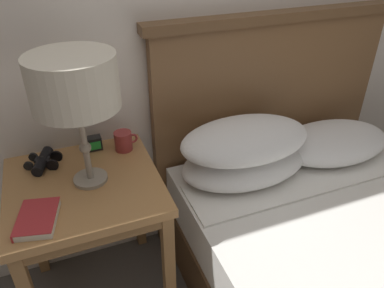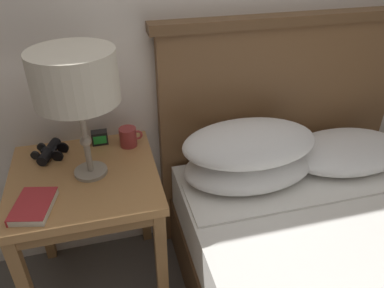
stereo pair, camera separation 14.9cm
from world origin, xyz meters
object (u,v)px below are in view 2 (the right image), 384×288
(alarm_clock, at_px, (100,138))
(binoculars_pair, at_px, (50,151))
(nightstand, at_px, (87,191))
(coffee_mug, at_px, (128,137))
(book_on_nightstand, at_px, (33,206))
(table_lamp, at_px, (75,79))

(alarm_clock, bearing_deg, binoculars_pair, -166.76)
(binoculars_pair, bearing_deg, alarm_clock, 13.24)
(binoculars_pair, distance_m, alarm_clock, 0.22)
(nightstand, bearing_deg, coffee_mug, 39.77)
(alarm_clock, bearing_deg, book_on_nightstand, -122.68)
(binoculars_pair, xyz_separation_m, coffee_mug, (0.34, 0.00, 0.02))
(table_lamp, height_order, coffee_mug, table_lamp)
(book_on_nightstand, bearing_deg, coffee_mug, 42.39)
(table_lamp, distance_m, book_on_nightstand, 0.47)
(binoculars_pair, bearing_deg, table_lamp, -45.99)
(nightstand, height_order, coffee_mug, coffee_mug)
(binoculars_pair, height_order, coffee_mug, coffee_mug)
(table_lamp, bearing_deg, nightstand, 174.77)
(nightstand, xyz_separation_m, binoculars_pair, (-0.13, 0.17, 0.11))
(table_lamp, bearing_deg, alarm_clock, 77.72)
(nightstand, bearing_deg, binoculars_pair, 128.56)
(nightstand, xyz_separation_m, table_lamp, (0.03, -0.00, 0.49))
(nightstand, height_order, binoculars_pair, binoculars_pair)
(book_on_nightstand, distance_m, coffee_mug, 0.51)
(coffee_mug, bearing_deg, alarm_clock, 158.58)
(binoculars_pair, relative_size, alarm_clock, 2.35)
(table_lamp, distance_m, alarm_clock, 0.43)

